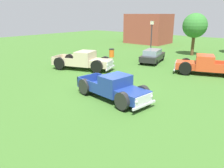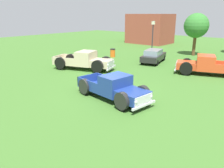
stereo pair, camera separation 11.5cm
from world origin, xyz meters
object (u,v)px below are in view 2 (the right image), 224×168
(lamp_post_near, at_px, (152,38))
(trash_can, at_px, (113,53))
(pickup_truck_foreground, at_px, (116,89))
(sedan_distant_a, at_px, (154,56))
(oak_tree_center, at_px, (196,26))
(pickup_truck_behind_left, at_px, (87,61))
(pickup_truck_behind_right, at_px, (204,65))

(lamp_post_near, relative_size, trash_can, 4.26)
(pickup_truck_foreground, xyz_separation_m, sedan_distant_a, (-3.77, 10.54, -0.01))
(lamp_post_near, bearing_deg, oak_tree_center, 48.66)
(pickup_truck_behind_left, xyz_separation_m, oak_tree_center, (4.41, 13.19, 2.65))
(sedan_distant_a, height_order, lamp_post_near, lamp_post_near)
(pickup_truck_foreground, height_order, sedan_distant_a, pickup_truck_foreground)
(sedan_distant_a, bearing_deg, trash_can, -175.87)
(pickup_truck_behind_left, height_order, oak_tree_center, oak_tree_center)
(pickup_truck_foreground, relative_size, lamp_post_near, 1.23)
(trash_can, bearing_deg, sedan_distant_a, 4.13)
(lamp_post_near, distance_m, trash_can, 4.82)
(pickup_truck_foreground, distance_m, pickup_truck_behind_left, 7.79)
(pickup_truck_behind_left, bearing_deg, sedan_distant_a, 66.09)
(trash_can, xyz_separation_m, oak_tree_center, (6.65, 7.04, 2.95))
(pickup_truck_foreground, bearing_deg, oak_tree_center, 97.46)
(pickup_truck_foreground, height_order, pickup_truck_behind_right, pickup_truck_behind_right)
(pickup_truck_foreground, relative_size, pickup_truck_behind_right, 0.91)
(pickup_truck_behind_left, height_order, pickup_truck_behind_right, pickup_truck_behind_left)
(lamp_post_near, distance_m, oak_tree_center, 5.32)
(sedan_distant_a, distance_m, lamp_post_near, 3.66)
(sedan_distant_a, height_order, trash_can, sedan_distant_a)
(pickup_truck_foreground, bearing_deg, lamp_post_near, 112.98)
(pickup_truck_behind_right, relative_size, oak_tree_center, 1.13)
(pickup_truck_foreground, height_order, lamp_post_near, lamp_post_near)
(pickup_truck_behind_right, height_order, lamp_post_near, lamp_post_near)
(pickup_truck_foreground, xyz_separation_m, oak_tree_center, (-2.25, 17.21, 2.73))
(pickup_truck_foreground, height_order, pickup_truck_behind_left, pickup_truck_behind_left)
(pickup_truck_foreground, relative_size, pickup_truck_behind_left, 0.88)
(pickup_truck_foreground, xyz_separation_m, pickup_truck_behind_right, (1.78, 9.14, 0.05))
(pickup_truck_behind_right, distance_m, lamp_post_near, 8.65)
(trash_can, bearing_deg, pickup_truck_behind_left, -70.01)
(pickup_truck_behind_left, xyz_separation_m, lamp_post_near, (1.01, 9.32, 1.34))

